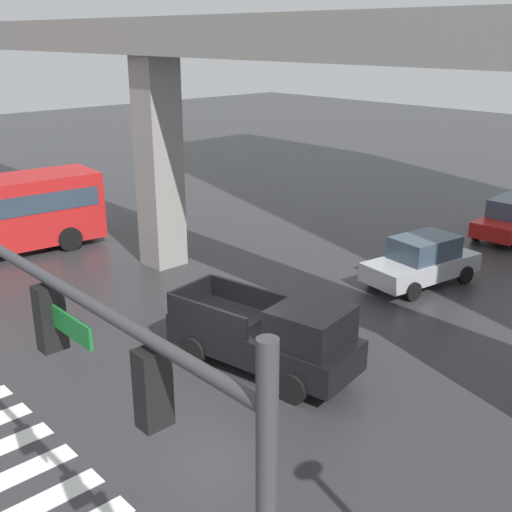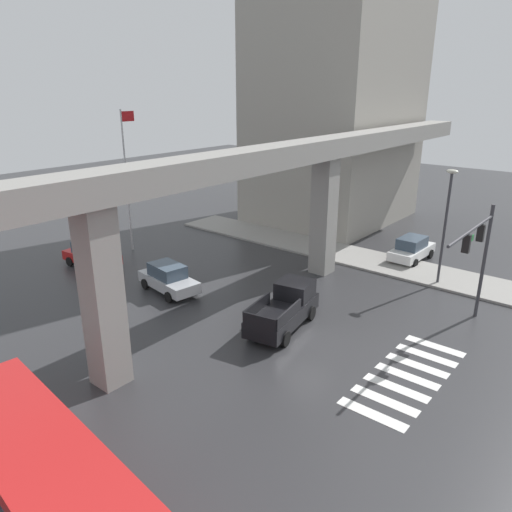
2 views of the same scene
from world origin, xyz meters
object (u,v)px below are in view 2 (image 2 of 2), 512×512
Objects in this scene: sedan_silver at (168,278)px; flagpole at (127,172)px; sedan_white at (412,249)px; traffic_signal_mast at (478,247)px; street_lamp_near_corner at (447,214)px; sedan_red at (91,254)px; city_bus at (52,494)px; pickup_truck at (285,308)px.

flagpole is (3.62, 8.26, 5.10)m from sedan_silver.
traffic_signal_mast is at bearing -142.14° from sedan_white.
street_lamp_near_corner is at bearing -46.86° from sedan_silver.
sedan_silver is 7.48m from sedan_red.
city_bus is 22.47m from sedan_red.
sedan_white is 0.42× the size of flagpole.
sedan_red is 0.61× the size of street_lamp_near_corner.
street_lamp_near_corner is at bearing 33.39° from traffic_signal_mast.
flagpole reaches higher than traffic_signal_mast.
sedan_silver is at bearing 133.14° from street_lamp_near_corner.
sedan_silver is at bearing 39.31° from city_bus.
pickup_truck is at bearing -85.12° from sedan_red.
flagpole is at bearing 97.23° from traffic_signal_mast.
sedan_white is at bearing -47.54° from sedan_red.
pickup_truck is 1.19× the size of sedan_silver.
pickup_truck is at bearing -83.95° from sedan_silver.
flagpole is (4.09, 0.79, 5.10)m from sedan_red.
traffic_signal_mast is at bearing -12.81° from city_bus.
street_lamp_near_corner is (11.96, -19.73, 3.70)m from sedan_red.
sedan_silver is (-0.86, 8.12, -0.14)m from pickup_truck.
sedan_red is 24.27m from traffic_signal_mast.
pickup_truck is at bearing -99.56° from flagpole.
sedan_red is 6.59m from flagpole.
street_lamp_near_corner reaches higher than traffic_signal_mast.
traffic_signal_mast is at bearing -146.61° from street_lamp_near_corner.
street_lamp_near_corner is 22.02m from flagpole.
pickup_truck is at bearing 158.71° from street_lamp_near_corner.
pickup_truck is 0.49× the size of city_bus.
city_bus reaches higher than sedan_silver.
sedan_red is at bearing 121.23° from street_lamp_near_corner.
sedan_silver is 0.44× the size of flagpole.
city_bus is 2.53× the size of sedan_white.
sedan_red is (12.87, 18.39, -0.87)m from city_bus.
sedan_white is at bearing 3.60° from city_bus.
street_lamp_near_corner reaches higher than sedan_red.
sedan_white is 10.87m from traffic_signal_mast.
sedan_silver is at bearing 148.15° from sedan_white.
pickup_truck is 1.23× the size of sedan_white.
traffic_signal_mast is (5.77, -7.35, 3.40)m from pickup_truck.
flagpole reaches higher than sedan_red.
city_bus is at bearing -124.99° from sedan_red.
sedan_white is 21.29m from flagpole.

